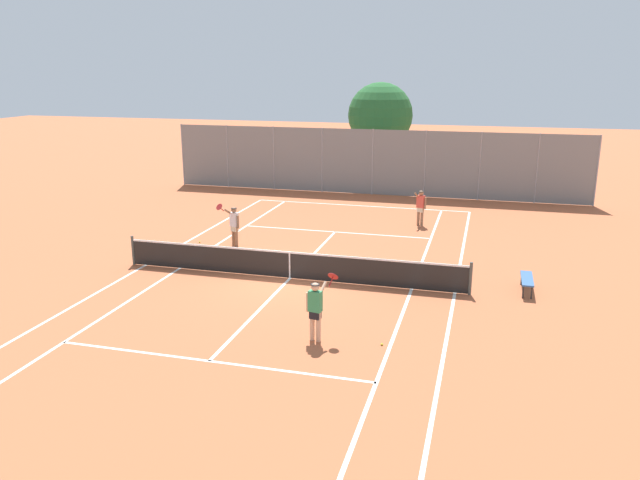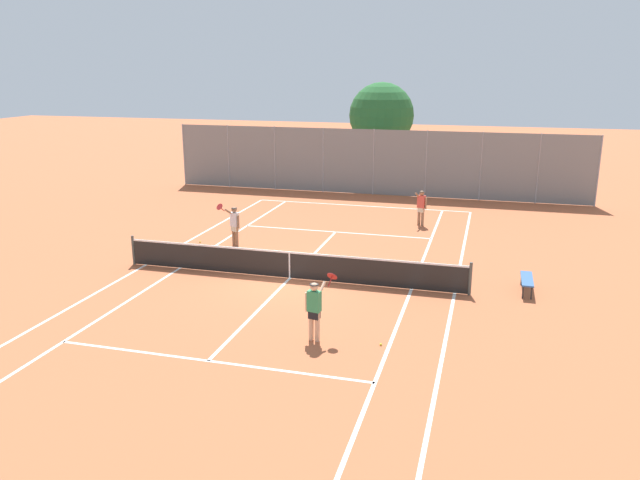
{
  "view_description": "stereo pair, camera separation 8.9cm",
  "coord_description": "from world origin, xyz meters",
  "px_view_note": "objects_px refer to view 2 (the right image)",
  "views": [
    {
      "loc": [
        6.25,
        -19.06,
        6.93
      ],
      "look_at": [
        0.65,
        1.5,
        1.0
      ],
      "focal_mm": 35.0,
      "sensor_mm": 36.0,
      "label": 1
    },
    {
      "loc": [
        6.34,
        -19.04,
        6.93
      ],
      "look_at": [
        0.65,
        1.5,
        1.0
      ],
      "focal_mm": 35.0,
      "sensor_mm": 36.0,
      "label": 2
    }
  ],
  "objects_px": {
    "player_far_right": "(421,206)",
    "tree_behind_left": "(381,117)",
    "tennis_net": "(290,264)",
    "loose_tennis_ball_0": "(200,242)",
    "loose_tennis_ball_1": "(381,344)",
    "loose_tennis_ball_3": "(294,254)",
    "loose_tennis_ball_2": "(236,226)",
    "player_near_side": "(315,307)",
    "courtside_bench": "(527,280)",
    "player_far_left": "(234,224)"
  },
  "relations": [
    {
      "from": "player_far_right",
      "to": "tennis_net",
      "type": "bearing_deg",
      "value": -111.78
    },
    {
      "from": "tree_behind_left",
      "to": "loose_tennis_ball_3",
      "type": "bearing_deg",
      "value": -91.67
    },
    {
      "from": "tennis_net",
      "to": "tree_behind_left",
      "type": "height_order",
      "value": "tree_behind_left"
    },
    {
      "from": "player_far_right",
      "to": "tree_behind_left",
      "type": "relative_size",
      "value": 0.26
    },
    {
      "from": "loose_tennis_ball_1",
      "to": "courtside_bench",
      "type": "bearing_deg",
      "value": 53.85
    },
    {
      "from": "player_far_right",
      "to": "loose_tennis_ball_3",
      "type": "relative_size",
      "value": 24.24
    },
    {
      "from": "player_far_right",
      "to": "tree_behind_left",
      "type": "distance_m",
      "value": 11.08
    },
    {
      "from": "loose_tennis_ball_1",
      "to": "loose_tennis_ball_2",
      "type": "relative_size",
      "value": 1.0
    },
    {
      "from": "tennis_net",
      "to": "player_far_left",
      "type": "relative_size",
      "value": 6.76
    },
    {
      "from": "tennis_net",
      "to": "player_far_left",
      "type": "height_order",
      "value": "player_far_left"
    },
    {
      "from": "player_near_side",
      "to": "loose_tennis_ball_3",
      "type": "relative_size",
      "value": 26.88
    },
    {
      "from": "loose_tennis_ball_2",
      "to": "courtside_bench",
      "type": "distance_m",
      "value": 13.32
    },
    {
      "from": "tennis_net",
      "to": "player_near_side",
      "type": "relative_size",
      "value": 6.76
    },
    {
      "from": "loose_tennis_ball_0",
      "to": "tree_behind_left",
      "type": "xyz_separation_m",
      "value": [
        4.68,
        15.27,
        4.0
      ]
    },
    {
      "from": "player_near_side",
      "to": "player_far_right",
      "type": "height_order",
      "value": "player_near_side"
    },
    {
      "from": "tennis_net",
      "to": "loose_tennis_ball_3",
      "type": "relative_size",
      "value": 181.82
    },
    {
      "from": "loose_tennis_ball_0",
      "to": "loose_tennis_ball_2",
      "type": "relative_size",
      "value": 1.0
    },
    {
      "from": "player_near_side",
      "to": "tree_behind_left",
      "type": "height_order",
      "value": "tree_behind_left"
    },
    {
      "from": "courtside_bench",
      "to": "loose_tennis_ball_2",
      "type": "bearing_deg",
      "value": 156.44
    },
    {
      "from": "loose_tennis_ball_0",
      "to": "loose_tennis_ball_2",
      "type": "xyz_separation_m",
      "value": [
        0.41,
        2.79,
        0.0
      ]
    },
    {
      "from": "player_near_side",
      "to": "loose_tennis_ball_1",
      "type": "bearing_deg",
      "value": 4.63
    },
    {
      "from": "player_far_right",
      "to": "loose_tennis_ball_2",
      "type": "xyz_separation_m",
      "value": [
        -7.94,
        -2.5,
        -0.88
      ]
    },
    {
      "from": "loose_tennis_ball_3",
      "to": "courtside_bench",
      "type": "height_order",
      "value": "courtside_bench"
    },
    {
      "from": "loose_tennis_ball_2",
      "to": "loose_tennis_ball_3",
      "type": "distance_m",
      "value": 5.08
    },
    {
      "from": "player_near_side",
      "to": "courtside_bench",
      "type": "height_order",
      "value": "player_near_side"
    },
    {
      "from": "loose_tennis_ball_0",
      "to": "courtside_bench",
      "type": "distance_m",
      "value": 12.87
    },
    {
      "from": "loose_tennis_ball_2",
      "to": "tree_behind_left",
      "type": "distance_m",
      "value": 13.78
    },
    {
      "from": "player_far_left",
      "to": "loose_tennis_ball_3",
      "type": "distance_m",
      "value": 2.82
    },
    {
      "from": "player_far_left",
      "to": "tennis_net",
      "type": "bearing_deg",
      "value": -43.58
    },
    {
      "from": "player_far_left",
      "to": "loose_tennis_ball_2",
      "type": "height_order",
      "value": "player_far_left"
    },
    {
      "from": "player_far_right",
      "to": "loose_tennis_ball_3",
      "type": "distance_m",
      "value": 7.22
    },
    {
      "from": "player_near_side",
      "to": "player_far_left",
      "type": "height_order",
      "value": "same"
    },
    {
      "from": "tennis_net",
      "to": "courtside_bench",
      "type": "height_order",
      "value": "tennis_net"
    },
    {
      "from": "player_far_left",
      "to": "loose_tennis_ball_0",
      "type": "height_order",
      "value": "player_far_left"
    },
    {
      "from": "player_near_side",
      "to": "loose_tennis_ball_3",
      "type": "height_order",
      "value": "player_near_side"
    },
    {
      "from": "courtside_bench",
      "to": "player_far_left",
      "type": "bearing_deg",
      "value": 167.57
    },
    {
      "from": "tennis_net",
      "to": "player_near_side",
      "type": "height_order",
      "value": "player_near_side"
    },
    {
      "from": "loose_tennis_ball_0",
      "to": "loose_tennis_ball_3",
      "type": "relative_size",
      "value": 1.0
    },
    {
      "from": "loose_tennis_ball_2",
      "to": "courtside_bench",
      "type": "xyz_separation_m",
      "value": [
        12.2,
        -5.32,
        0.38
      ]
    },
    {
      "from": "player_far_right",
      "to": "loose_tennis_ball_0",
      "type": "xyz_separation_m",
      "value": [
        -8.35,
        -5.29,
        -0.88
      ]
    },
    {
      "from": "loose_tennis_ball_0",
      "to": "tennis_net",
      "type": "bearing_deg",
      "value": -33.6
    },
    {
      "from": "player_near_side",
      "to": "loose_tennis_ball_0",
      "type": "relative_size",
      "value": 26.88
    },
    {
      "from": "tennis_net",
      "to": "loose_tennis_ball_0",
      "type": "xyz_separation_m",
      "value": [
        -4.93,
        3.28,
        -0.48
      ]
    },
    {
      "from": "player_far_left",
      "to": "courtside_bench",
      "type": "height_order",
      "value": "player_far_left"
    },
    {
      "from": "player_near_side",
      "to": "player_far_right",
      "type": "bearing_deg",
      "value": 84.58
    },
    {
      "from": "tennis_net",
      "to": "tree_behind_left",
      "type": "xyz_separation_m",
      "value": [
        -0.25,
        18.55,
        3.52
      ]
    },
    {
      "from": "loose_tennis_ball_1",
      "to": "loose_tennis_ball_3",
      "type": "height_order",
      "value": "same"
    },
    {
      "from": "tennis_net",
      "to": "tree_behind_left",
      "type": "relative_size",
      "value": 1.97
    },
    {
      "from": "tennis_net",
      "to": "loose_tennis_ball_1",
      "type": "distance_m",
      "value": 5.92
    },
    {
      "from": "player_far_left",
      "to": "loose_tennis_ball_1",
      "type": "relative_size",
      "value": 26.88
    }
  ]
}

